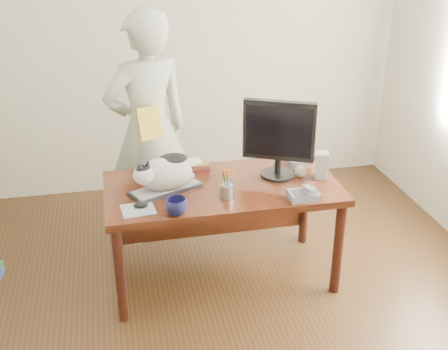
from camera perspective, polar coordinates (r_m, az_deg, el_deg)
room at (r=3.07m, az=2.15°, el=4.20°), size 4.50×4.50×4.50m
desk at (r=3.98m, az=-0.39°, el=-2.46°), size 1.60×0.80×0.75m
keyboard at (r=3.78m, az=-5.93°, el=-1.42°), size 0.52×0.37×0.03m
cat at (r=3.72m, az=-6.20°, el=0.20°), size 0.45×0.36×0.27m
monitor at (r=3.86m, az=5.61°, el=4.04°), size 0.47×0.32×0.56m
pen_cup at (r=3.66m, az=0.27°, el=-1.48°), size 0.10×0.10×0.20m
mousepad at (r=3.57m, az=-8.72°, el=-3.48°), size 0.22×0.21×0.00m
mouse at (r=3.58m, az=-8.44°, el=-3.03°), size 0.10×0.07×0.04m
coffee_mug at (r=3.47m, az=-4.86°, el=-3.21°), size 0.19×0.19×0.11m
phone at (r=3.69m, az=8.14°, el=-1.97°), size 0.20×0.16×0.09m
speaker at (r=3.97m, az=9.89°, el=0.98°), size 0.11×0.12×0.19m
baseball at (r=3.99m, az=7.77°, el=0.40°), size 0.08×0.08×0.08m
book_stack at (r=4.06m, az=-2.99°, el=0.92°), size 0.21×0.17×0.07m
calculator at (r=4.20m, az=7.53°, el=1.47°), size 0.16×0.21×0.06m
person at (r=4.35m, az=-7.71°, el=4.46°), size 0.78×0.64×1.85m
held_book at (r=4.15m, az=-7.60°, el=5.26°), size 0.20×0.16×0.24m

